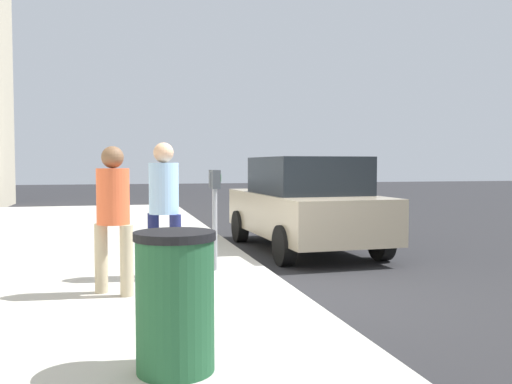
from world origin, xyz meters
The scene contains 7 objects.
ground_plane centered at (0.00, 0.00, 0.00)m, with size 80.00×80.00×0.00m, color #232326.
sidewalk_slab centered at (0.00, 3.00, 0.07)m, with size 28.00×6.00×0.15m, color #A8A59E.
parking_meter centered at (1.01, 0.75, 1.17)m, with size 0.36×0.12×1.41m.
pedestrian_at_meter centered at (0.66, 1.48, 1.19)m, with size 0.43×0.41×1.77m.
pedestrian_bystander centered at (-0.13, 2.12, 1.14)m, with size 0.38×0.43×1.69m.
parked_sedan_near centered at (3.29, -1.35, 0.89)m, with size 4.47×2.10×1.77m.
trash_bin centered at (-2.66, 1.67, 0.66)m, with size 0.59×0.59×1.01m.
Camera 1 is at (-6.60, 2.05, 1.64)m, focal length 38.81 mm.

